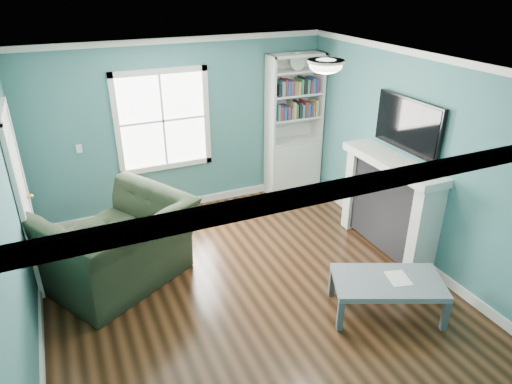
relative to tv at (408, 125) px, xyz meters
name	(u,v)px	position (x,y,z in m)	size (l,w,h in m)	color
floor	(250,294)	(-2.20, -0.20, -1.72)	(5.00, 5.00, 0.00)	black
room_walls	(249,170)	(-2.20, -0.20, -0.14)	(5.00, 5.00, 5.00)	#3F767A
trim	(249,200)	(-2.20, -0.20, -0.49)	(4.50, 5.00, 2.60)	white
window	(163,121)	(-2.50, 2.29, -0.27)	(1.40, 0.06, 1.50)	white
bookshelf	(293,140)	(-0.43, 2.10, -0.80)	(0.90, 0.35, 2.31)	silver
fireplace	(389,206)	(-0.12, 0.00, -1.09)	(0.44, 1.58, 1.30)	black
tv	(408,125)	(0.00, 0.00, 0.00)	(0.06, 1.10, 0.65)	black
door	(23,198)	(-4.42, 1.20, -0.65)	(0.12, 0.98, 2.17)	silver
ceiling_fixture	(326,65)	(-1.30, -0.10, 0.82)	(0.38, 0.38, 0.15)	white
light_switch	(79,149)	(-3.70, 2.28, -0.52)	(0.08, 0.01, 0.12)	white
recliner	(115,231)	(-3.52, 0.70, -1.04)	(1.57, 1.02, 1.37)	black
coffee_table	(388,284)	(-0.95, -1.07, -1.36)	(1.31, 1.05, 0.42)	#434A51
paper_sheet	(398,278)	(-0.84, -1.09, -1.30)	(0.22, 0.28, 0.00)	white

